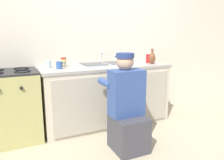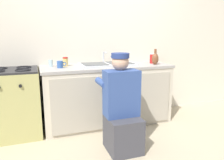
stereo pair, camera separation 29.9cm
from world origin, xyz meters
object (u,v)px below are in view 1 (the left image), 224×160
at_px(plumber_person, 127,110).
at_px(condiment_jar, 64,62).
at_px(water_glass, 49,64).
at_px(soda_cup_red, 149,58).
at_px(sink_double_basin, 106,64).
at_px(coffee_mug, 60,65).
at_px(stove_range, 12,106).
at_px(vase_decorative, 152,58).

height_order(plumber_person, condiment_jar, plumber_person).
relative_size(water_glass, soda_cup_red, 0.66).
distance_m(sink_double_basin, plumber_person, 0.91).
bearing_deg(plumber_person, condiment_jar, 117.44).
xyz_separation_m(water_glass, coffee_mug, (0.11, -0.14, -0.00)).
bearing_deg(condiment_jar, plumber_person, -62.56).
distance_m(stove_range, plumber_person, 1.42).
height_order(soda_cup_red, coffee_mug, soda_cup_red).
relative_size(sink_double_basin, water_glass, 8.00).
bearing_deg(stove_range, water_glass, 15.29).
bearing_deg(vase_decorative, water_glass, 170.29).
height_order(stove_range, water_glass, water_glass).
height_order(plumber_person, vase_decorative, plumber_person).
bearing_deg(soda_cup_red, water_glass, 175.75).
xyz_separation_m(coffee_mug, condiment_jar, (0.09, 0.14, 0.02)).
height_order(sink_double_basin, soda_cup_red, sink_double_basin).
distance_m(sink_double_basin, water_glass, 0.79).
height_order(vase_decorative, coffee_mug, vase_decorative).
xyz_separation_m(vase_decorative, condiment_jar, (-1.28, 0.26, -0.03)).
distance_m(plumber_person, coffee_mug, 1.08).
distance_m(plumber_person, soda_cup_red, 1.26).
bearing_deg(water_glass, coffee_mug, -50.43).
relative_size(vase_decorative, coffee_mug, 1.83).
distance_m(vase_decorative, soda_cup_red, 0.15).
bearing_deg(soda_cup_red, condiment_jar, 174.86).
bearing_deg(condiment_jar, coffee_mug, -121.61).
relative_size(sink_double_basin, soda_cup_red, 5.26).
distance_m(plumber_person, condiment_jar, 1.15).
bearing_deg(condiment_jar, stove_range, -168.59).
bearing_deg(soda_cup_red, plumber_person, -135.53).
bearing_deg(plumber_person, soda_cup_red, 44.47).
relative_size(stove_range, water_glass, 8.88).
relative_size(coffee_mug, condiment_jar, 0.98).
relative_size(sink_double_basin, vase_decorative, 3.48).
xyz_separation_m(sink_double_basin, water_glass, (-0.78, 0.13, 0.03)).
height_order(sink_double_basin, water_glass, sink_double_basin).
relative_size(plumber_person, water_glass, 11.04).
distance_m(sink_double_basin, vase_decorative, 0.72).
bearing_deg(sink_double_basin, soda_cup_red, 1.46).
relative_size(stove_range, vase_decorative, 3.86).
relative_size(soda_cup_red, coffee_mug, 1.21).
distance_m(stove_range, condiment_jar, 0.86).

